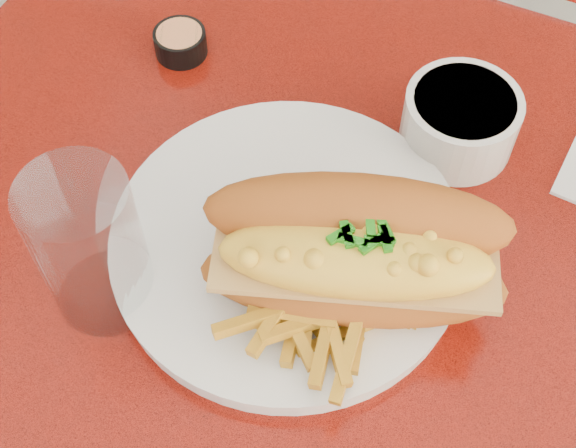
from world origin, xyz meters
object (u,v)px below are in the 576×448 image
at_px(water_tumbler, 91,247).
at_px(mac_hoagie, 356,252).
at_px(dinner_plate, 288,243).
at_px(fork, 369,253).
at_px(sauce_cup_left, 180,42).
at_px(diner_table, 466,432).
at_px(gravy_ramekin, 460,120).

bearing_deg(water_tumbler, mac_hoagie, 25.22).
bearing_deg(dinner_plate, fork, 12.10).
relative_size(fork, sauce_cup_left, 2.46).
height_order(diner_table, gravy_ramekin, gravy_ramekin).
xyz_separation_m(diner_table, mac_hoagie, (-0.13, 0.00, 0.23)).
height_order(sauce_cup_left, water_tumbler, water_tumbler).
bearing_deg(sauce_cup_left, gravy_ramekin, 1.30).
xyz_separation_m(dinner_plate, gravy_ramekin, (0.09, 0.17, 0.02)).
xyz_separation_m(sauce_cup_left, water_tumbler, (0.08, -0.26, 0.06)).
distance_m(gravy_ramekin, water_tumbler, 0.34).
relative_size(diner_table, fork, 9.22).
distance_m(fork, water_tumbler, 0.22).
distance_m(fork, gravy_ramekin, 0.16).
bearing_deg(fork, sauce_cup_left, 37.58).
bearing_deg(diner_table, sauce_cup_left, 154.75).
distance_m(diner_table, fork, 0.22).
xyz_separation_m(dinner_plate, fork, (0.07, 0.01, 0.01)).
height_order(dinner_plate, mac_hoagie, mac_hoagie).
distance_m(dinner_plate, fork, 0.07).
bearing_deg(diner_table, water_tumbler, -165.63).
xyz_separation_m(mac_hoagie, water_tumbler, (-0.18, -0.08, 0.01)).
bearing_deg(gravy_ramekin, sauce_cup_left, -178.70).
xyz_separation_m(mac_hoagie, sauce_cup_left, (-0.26, 0.18, -0.05)).
xyz_separation_m(gravy_ramekin, water_tumbler, (-0.20, -0.27, 0.04)).
height_order(diner_table, mac_hoagie, mac_hoagie).
xyz_separation_m(dinner_plate, mac_hoagie, (0.06, -0.01, 0.05)).
relative_size(sauce_cup_left, water_tumbler, 0.39).
xyz_separation_m(gravy_ramekin, sauce_cup_left, (-0.28, -0.01, -0.02)).
bearing_deg(dinner_plate, water_tumbler, -139.33).
distance_m(mac_hoagie, sauce_cup_left, 0.31).
bearing_deg(water_tumbler, diner_table, 14.37).
distance_m(diner_table, dinner_plate, 0.26).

